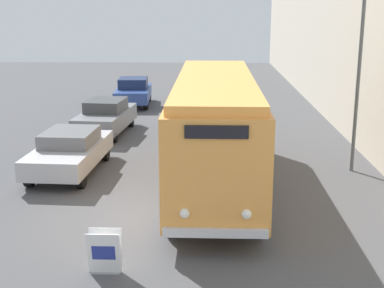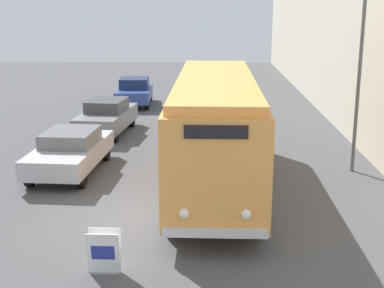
{
  "view_description": "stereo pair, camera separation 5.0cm",
  "coord_description": "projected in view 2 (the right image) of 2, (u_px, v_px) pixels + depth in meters",
  "views": [
    {
      "loc": [
        1.73,
        -12.94,
        5.37
      ],
      "look_at": [
        1.24,
        0.32,
        1.95
      ],
      "focal_mm": 50.0,
      "sensor_mm": 36.0,
      "label": 1
    },
    {
      "loc": [
        1.78,
        -12.94,
        5.37
      ],
      "look_at": [
        1.24,
        0.32,
        1.95
      ],
      "focal_mm": 50.0,
      "sensor_mm": 36.0,
      "label": 2
    }
  ],
  "objects": [
    {
      "name": "sign_board",
      "position": [
        104.0,
        252.0,
        11.02
      ],
      "size": [
        0.69,
        0.35,
        0.93
      ],
      "color": "gray",
      "rests_on": "ground_plane"
    },
    {
      "name": "streetlamp",
      "position": [
        363.0,
        23.0,
        16.78
      ],
      "size": [
        0.36,
        0.36,
        7.69
      ],
      "color": "#595E60",
      "rests_on": "ground_plane"
    },
    {
      "name": "vintage_bus",
      "position": [
        215.0,
        125.0,
        16.14
      ],
      "size": [
        2.41,
        10.27,
        3.35
      ],
      "color": "black",
      "rests_on": "ground_plane"
    },
    {
      "name": "parked_car_near",
      "position": [
        70.0,
        151.0,
        17.7
      ],
      "size": [
        2.09,
        4.53,
        1.4
      ],
      "rotation": [
        0.0,
        0.0,
        -0.05
      ],
      "color": "black",
      "rests_on": "ground_plane"
    },
    {
      "name": "building_wall_right",
      "position": [
        352.0,
        37.0,
        22.27
      ],
      "size": [
        0.3,
        60.0,
        8.3
      ],
      "color": "beige",
      "rests_on": "ground_plane"
    },
    {
      "name": "parked_car_mid",
      "position": [
        107.0,
        116.0,
        23.12
      ],
      "size": [
        2.13,
        4.43,
        1.48
      ],
      "rotation": [
        0.0,
        0.0,
        -0.09
      ],
      "color": "black",
      "rests_on": "ground_plane"
    },
    {
      "name": "ground_plane",
      "position": [
        144.0,
        219.0,
        13.93
      ],
      "size": [
        80.0,
        80.0,
        0.0
      ],
      "primitive_type": "plane",
      "color": "#4C4C4F"
    },
    {
      "name": "parked_car_far",
      "position": [
        134.0,
        91.0,
        29.78
      ],
      "size": [
        2.03,
        4.13,
        1.52
      ],
      "rotation": [
        0.0,
        0.0,
        0.06
      ],
      "color": "black",
      "rests_on": "ground_plane"
    }
  ]
}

